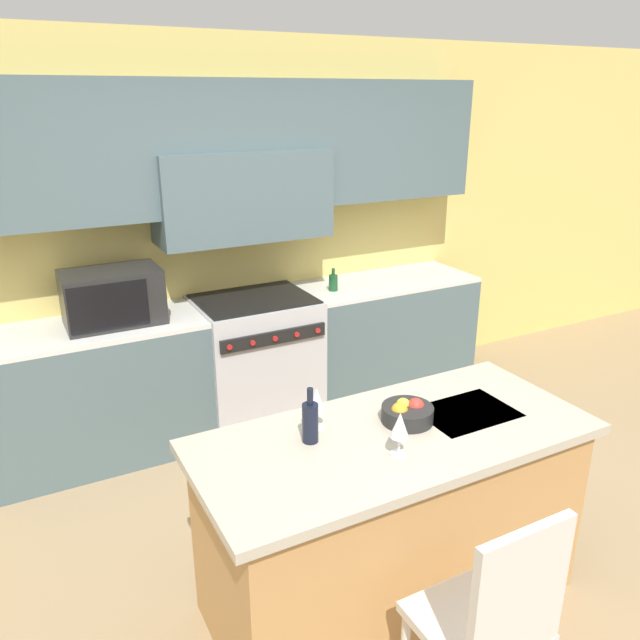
% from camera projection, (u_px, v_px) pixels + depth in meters
% --- Properties ---
extents(ground_plane, '(10.00, 10.00, 0.00)m').
position_uv_depth(ground_plane, '(397.00, 573.00, 3.18)').
color(ground_plane, '#997F5B').
extents(back_cabinetry, '(10.00, 0.46, 2.70)m').
position_uv_depth(back_cabinetry, '(236.00, 200.00, 4.38)').
color(back_cabinetry, '#DBC166').
rests_on(back_cabinetry, ground_plane).
extents(back_counter, '(3.67, 0.62, 0.92)m').
position_uv_depth(back_counter, '(255.00, 361.00, 4.57)').
color(back_counter, '#4C6066').
rests_on(back_counter, ground_plane).
extents(range_stove, '(0.82, 0.70, 0.95)m').
position_uv_depth(range_stove, '(256.00, 360.00, 4.54)').
color(range_stove, '#B7B7BC').
rests_on(range_stove, ground_plane).
extents(microwave, '(0.60, 0.37, 0.35)m').
position_uv_depth(microwave, '(112.00, 297.00, 3.93)').
color(microwave, black).
rests_on(microwave, back_counter).
extents(kitchen_island, '(1.79, 0.80, 0.91)m').
position_uv_depth(kitchen_island, '(391.00, 517.00, 2.89)').
color(kitchen_island, '#B7844C').
rests_on(kitchen_island, ground_plane).
extents(island_chair, '(0.42, 0.40, 1.03)m').
position_uv_depth(island_chair, '(492.00, 619.00, 2.18)').
color(island_chair, beige).
rests_on(island_chair, ground_plane).
extents(wine_bottle, '(0.07, 0.07, 0.25)m').
position_uv_depth(wine_bottle, '(310.00, 421.00, 2.63)').
color(wine_bottle, black).
rests_on(wine_bottle, kitchen_island).
extents(wine_glass_near, '(0.08, 0.08, 0.19)m').
position_uv_depth(wine_glass_near, '(400.00, 426.00, 2.52)').
color(wine_glass_near, white).
rests_on(wine_glass_near, kitchen_island).
extents(wine_glass_far, '(0.08, 0.08, 0.19)m').
position_uv_depth(wine_glass_far, '(317.00, 401.00, 2.73)').
color(wine_glass_far, white).
rests_on(wine_glass_far, kitchen_island).
extents(fruit_bowl, '(0.24, 0.24, 0.10)m').
position_uv_depth(fruit_bowl, '(407.00, 413.00, 2.81)').
color(fruit_bowl, black).
rests_on(fruit_bowl, kitchen_island).
extents(oil_bottle_on_counter, '(0.07, 0.07, 0.17)m').
position_uv_depth(oil_bottle_on_counter, '(333.00, 282.00, 4.63)').
color(oil_bottle_on_counter, '#194723').
rests_on(oil_bottle_on_counter, back_counter).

